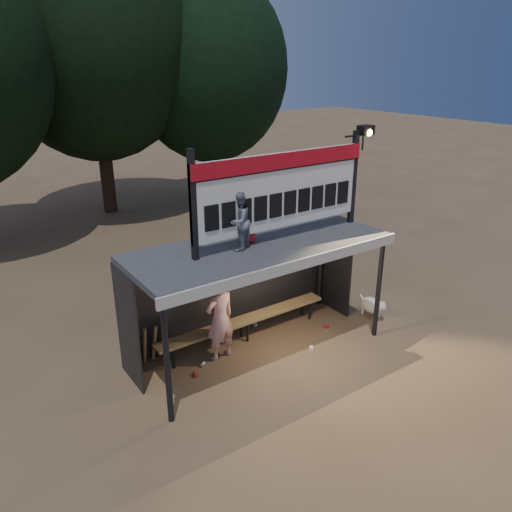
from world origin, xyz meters
The scene contains 12 objects.
ground centered at (0.00, 0.00, 0.00)m, with size 80.00×80.00×0.00m, color brown.
player centered at (-0.76, 0.24, 0.87)m, with size 0.63×0.41×1.73m, color white.
child_a centered at (-0.47, -0.02, 2.85)m, with size 0.52×0.41×1.07m, color gray.
child_b centered at (-0.12, 0.22, 2.78)m, with size 0.45×0.29×0.92m, color red.
dugout_shelter centered at (0.00, 0.24, 1.85)m, with size 5.10×2.08×2.32m.
scoreboard_assembly centered at (0.56, -0.01, 3.32)m, with size 4.10×0.27×1.99m.
bench centered at (0.00, 0.55, 0.43)m, with size 4.00×0.35×0.48m.
tree_mid centered at (1.00, 11.50, 6.17)m, with size 7.22×7.22×10.36m.
tree_right centered at (5.00, 10.50, 5.19)m, with size 6.08×6.08×8.72m.
dog centered at (2.98, -0.30, 0.28)m, with size 0.36×0.81×0.49m.
bats centered at (-1.90, 0.82, 0.43)m, with size 0.48×0.33×0.84m.
litter centered at (0.13, 0.07, 0.04)m, with size 3.33×1.59×0.08m.
Camera 1 is at (-5.04, -7.15, 5.54)m, focal length 35.00 mm.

